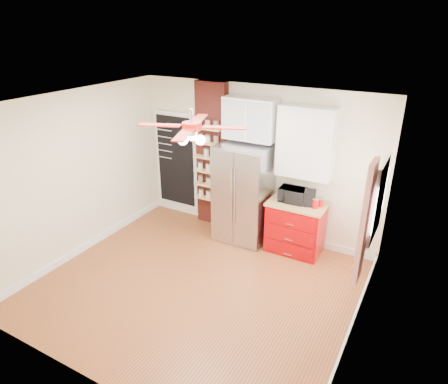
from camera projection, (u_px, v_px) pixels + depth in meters
The scene contains 21 objects.
floor at pixel (197, 286), 5.98m from camera, with size 4.50×4.50×0.00m, color #975126.
ceiling at pixel (191, 105), 4.90m from camera, with size 4.50×4.50×0.00m, color white.
wall_back at pixel (256, 162), 7.04m from camera, with size 4.50×0.02×2.70m, color beige.
wall_front at pixel (81, 281), 3.83m from camera, with size 4.50×0.02×2.70m, color beige.
wall_left at pixel (77, 175), 6.44m from camera, with size 0.02×4.00×2.70m, color beige.
wall_right at pixel (364, 246), 4.44m from camera, with size 0.02×4.00×2.70m, color beige.
chalkboard at pixel (176, 161), 7.87m from camera, with size 0.95×0.05×1.95m.
brick_pillar at pixel (212, 156), 7.36m from camera, with size 0.60×0.16×2.70m, color maroon.
fridge at pixel (243, 193), 6.96m from camera, with size 0.90×0.70×1.75m, color #AAA9AE.
upper_glass_cabinet at pixel (250, 119), 6.61m from camera, with size 0.90×0.35×0.70m, color white.
red_cabinet at pixel (296, 226), 6.73m from camera, with size 0.94×0.64×0.90m.
upper_shelf_unit at pixel (306, 143), 6.30m from camera, with size 0.90×0.30×1.15m, color white.
window at pixel (379, 200), 5.09m from camera, with size 0.04×0.75×1.05m, color white.
curtain at pixel (365, 223), 4.71m from camera, with size 0.06×0.40×1.55m, color red.
ceiling_fan at pixel (192, 127), 5.01m from camera, with size 1.40×1.40×0.44m.
toaster_oven at pixel (293, 195), 6.54m from camera, with size 0.43×0.29×0.24m, color black.
coffee_maker at pixel (310, 198), 6.41m from camera, with size 0.18×0.21×0.25m, color black.
canister_left at pixel (315, 204), 6.34m from camera, with size 0.10×0.10×0.15m, color #A6090B.
canister_right at pixel (321, 203), 6.39m from camera, with size 0.09×0.09×0.13m, color #A71509.
pantry_jar_oats at pixel (206, 153), 7.23m from camera, with size 0.09×0.09×0.14m, color #C2BA94.
pantry_jar_beans at pixel (213, 153), 7.20m from camera, with size 0.09×0.09×0.14m, color olive.
Camera 1 is at (2.75, -4.11, 3.66)m, focal length 32.00 mm.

